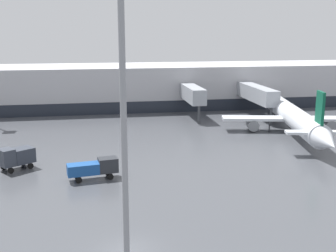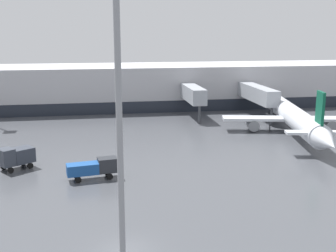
% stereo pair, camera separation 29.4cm
% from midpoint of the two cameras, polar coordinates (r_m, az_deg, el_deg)
% --- Properties ---
extents(ground_plane, '(320.00, 320.00, 0.00)m').
position_cam_midpoint_polar(ground_plane, '(33.24, -5.50, -16.54)').
color(ground_plane, '#424449').
extents(terminal_building, '(160.00, 31.34, 9.00)m').
position_cam_midpoint_polar(terminal_building, '(91.58, -8.27, 5.28)').
color(terminal_building, '#B2B2B7').
rests_on(terminal_building, ground_plane).
extents(parked_jet_1, '(22.54, 40.16, 8.55)m').
position_cam_midpoint_polar(parked_jet_1, '(72.23, 16.45, 1.42)').
color(parked_jet_1, silver).
rests_on(parked_jet_1, ground_plane).
extents(service_truck_0, '(5.75, 2.45, 2.32)m').
position_cam_midpoint_polar(service_truck_0, '(47.81, -9.88, -5.55)').
color(service_truck_0, '#19478C').
rests_on(service_truck_0, ground_plane).
extents(service_truck_1, '(4.36, 3.92, 2.75)m').
position_cam_midpoint_polar(service_truck_1, '(53.49, -19.72, -3.87)').
color(service_truck_1, '#2D333D').
rests_on(service_truck_1, ground_plane).
extents(apron_light_mast_4, '(1.80, 1.80, 22.49)m').
position_cam_midpoint_polar(apron_light_mast_4, '(18.87, -6.56, 15.78)').
color(apron_light_mast_4, gray).
rests_on(apron_light_mast_4, ground_plane).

